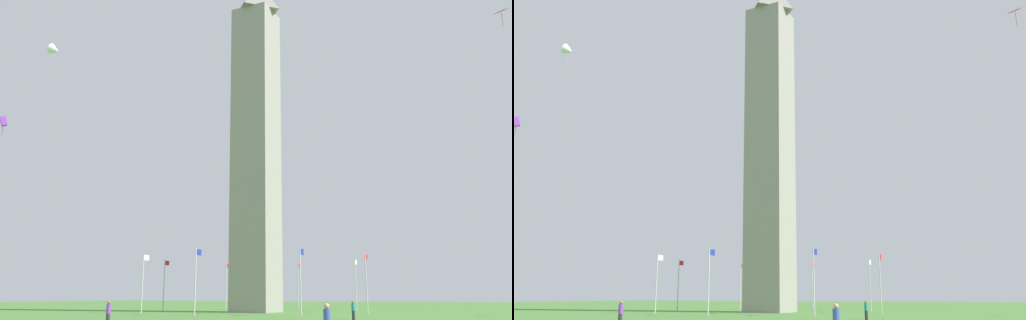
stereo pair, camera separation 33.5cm
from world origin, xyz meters
TOP-DOWN VIEW (x-y plane):
  - ground_plane at (0.00, 0.00)m, footprint 260.00×260.00m
  - obelisk_monument at (0.00, 0.00)m, footprint 5.28×5.28m
  - flagpole_n at (14.58, 0.00)m, footprint 1.12×0.14m
  - flagpole_ne at (10.33, 10.26)m, footprint 1.12×0.14m
  - flagpole_e at (0.07, 14.51)m, footprint 1.12×0.14m
  - flagpole_se at (-10.19, 10.26)m, footprint 1.12×0.14m
  - flagpole_s at (-14.44, 0.00)m, footprint 1.12×0.14m
  - flagpole_sw at (-10.19, -10.26)m, footprint 1.12×0.14m
  - flagpole_w at (0.07, -14.51)m, footprint 1.12×0.14m
  - flagpole_nw at (10.33, -10.26)m, footprint 1.12×0.14m
  - person_purple_shirt at (-32.66, -4.36)m, footprint 0.32×0.32m
  - person_teal_shirt at (-16.33, -17.59)m, footprint 0.32×0.32m
  - kite_purple_box at (-35.27, 5.80)m, footprint 0.75×0.69m
  - kite_red_diamond at (-3.03, -32.21)m, footprint 1.67×1.72m
  - kite_white_delta at (-23.53, 14.04)m, footprint 1.62×1.81m

SIDE VIEW (x-z plane):
  - ground_plane at x=0.00m, z-range 0.00..0.00m
  - person_teal_shirt at x=-16.33m, z-range -0.01..1.65m
  - person_purple_shirt at x=-32.66m, z-range -0.01..1.71m
  - flagpole_n at x=14.58m, z-range 0.38..7.43m
  - flagpole_ne at x=10.33m, z-range 0.38..7.43m
  - flagpole_e at x=0.07m, z-range 0.38..7.43m
  - flagpole_se at x=-10.19m, z-range 0.38..7.43m
  - flagpole_s at x=-14.44m, z-range 0.38..7.43m
  - flagpole_sw at x=-10.19m, z-range 0.38..7.43m
  - flagpole_w at x=0.07m, z-range 0.38..7.43m
  - flagpole_nw at x=10.33m, z-range 0.38..7.43m
  - kite_purple_box at x=-35.27m, z-range 15.21..16.82m
  - obelisk_monument at x=0.00m, z-range 0.00..48.00m
  - kite_white_delta at x=-23.53m, z-range 28.08..30.55m
  - kite_red_diamond at x=-3.03m, z-range 31.90..34.03m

